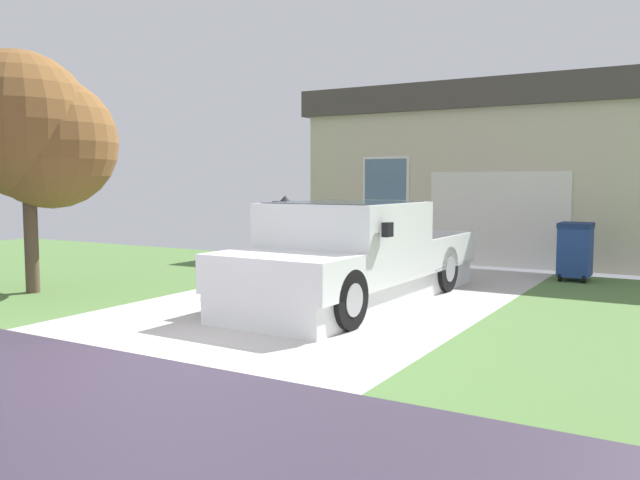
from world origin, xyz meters
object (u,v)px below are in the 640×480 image
at_px(person_with_hat, 285,238).
at_px(house_with_garage, 525,173).
at_px(front_yard_tree, 33,134).
at_px(wheeled_trash_bin, 575,249).
at_px(pickup_truck, 347,258).
at_px(handbag, 279,286).

xyz_separation_m(person_with_hat, house_with_garage, (2.16, 8.57, 1.21)).
relative_size(front_yard_tree, wheeled_trash_bin, 3.66).
relative_size(pickup_truck, house_with_garage, 0.57).
bearing_deg(person_with_hat, handbag, -71.12).
height_order(person_with_hat, handbag, person_with_hat).
distance_m(front_yard_tree, wheeled_trash_bin, 10.26).
height_order(handbag, front_yard_tree, front_yard_tree).
bearing_deg(person_with_hat, pickup_truck, -3.19).
bearing_deg(pickup_truck, handbag, -10.10).
relative_size(house_with_garage, front_yard_tree, 2.39).
bearing_deg(house_with_garage, pickup_truck, -94.00).
xyz_separation_m(person_with_hat, wheeled_trash_bin, (4.23, 3.86, -0.33)).
bearing_deg(pickup_truck, person_with_hat, -17.93).
bearing_deg(handbag, house_with_garage, 76.26).
xyz_separation_m(person_with_hat, front_yard_tree, (-3.73, -2.24, 1.82)).
relative_size(person_with_hat, handbag, 4.42).
bearing_deg(house_with_garage, handbag, -103.74).
distance_m(person_with_hat, wheeled_trash_bin, 5.74).
height_order(house_with_garage, wheeled_trash_bin, house_with_garage).
height_order(person_with_hat, front_yard_tree, front_yard_tree).
xyz_separation_m(handbag, front_yard_tree, (-3.74, -2.02, 2.65)).
bearing_deg(wheeled_trash_bin, person_with_hat, -137.68).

